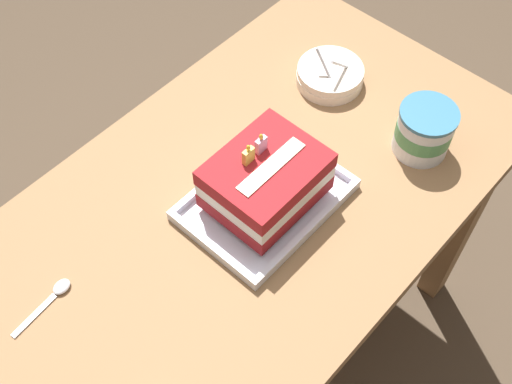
{
  "coord_description": "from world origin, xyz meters",
  "views": [
    {
      "loc": [
        -0.5,
        -0.47,
        1.78
      ],
      "look_at": [
        0.01,
        -0.02,
        0.79
      ],
      "focal_mm": 45.84,
      "sensor_mm": 36.0,
      "label": 1
    }
  ],
  "objects_px": {
    "ice_cream_tub": "(424,130)",
    "serving_spoon_near_tray": "(56,293)",
    "birthday_cake": "(266,180)",
    "foil_tray": "(265,201)",
    "bowl_stack": "(330,75)"
  },
  "relations": [
    {
      "from": "foil_tray",
      "to": "birthday_cake",
      "type": "xyz_separation_m",
      "value": [
        -0.0,
        0.0,
        0.07
      ]
    },
    {
      "from": "ice_cream_tub",
      "to": "bowl_stack",
      "type": "bearing_deg",
      "value": 84.94
    },
    {
      "from": "foil_tray",
      "to": "birthday_cake",
      "type": "bearing_deg",
      "value": 90.0
    },
    {
      "from": "birthday_cake",
      "to": "ice_cream_tub",
      "type": "xyz_separation_m",
      "value": [
        0.3,
        -0.14,
        -0.02
      ]
    },
    {
      "from": "foil_tray",
      "to": "serving_spoon_near_tray",
      "type": "relative_size",
      "value": 2.3
    },
    {
      "from": "bowl_stack",
      "to": "serving_spoon_near_tray",
      "type": "height_order",
      "value": "bowl_stack"
    },
    {
      "from": "ice_cream_tub",
      "to": "serving_spoon_near_tray",
      "type": "xyz_separation_m",
      "value": [
        -0.68,
        0.28,
        -0.05
      ]
    },
    {
      "from": "foil_tray",
      "to": "birthday_cake",
      "type": "height_order",
      "value": "birthday_cake"
    },
    {
      "from": "birthday_cake",
      "to": "serving_spoon_near_tray",
      "type": "relative_size",
      "value": 1.54
    },
    {
      "from": "serving_spoon_near_tray",
      "to": "foil_tray",
      "type": "bearing_deg",
      "value": -20.15
    },
    {
      "from": "foil_tray",
      "to": "ice_cream_tub",
      "type": "xyz_separation_m",
      "value": [
        0.3,
        -0.14,
        0.05
      ]
    },
    {
      "from": "birthday_cake",
      "to": "serving_spoon_near_tray",
      "type": "distance_m",
      "value": 0.41
    },
    {
      "from": "birthday_cake",
      "to": "bowl_stack",
      "type": "xyz_separation_m",
      "value": [
        0.33,
        0.11,
        -0.05
      ]
    },
    {
      "from": "foil_tray",
      "to": "serving_spoon_near_tray",
      "type": "distance_m",
      "value": 0.4
    },
    {
      "from": "ice_cream_tub",
      "to": "serving_spoon_near_tray",
      "type": "height_order",
      "value": "ice_cream_tub"
    }
  ]
}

